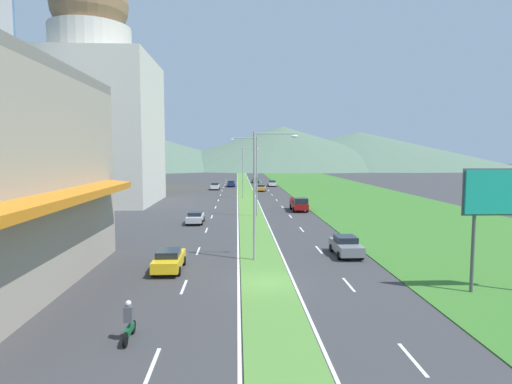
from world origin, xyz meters
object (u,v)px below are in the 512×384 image
at_px(car_5, 169,260).
at_px(car_6, 272,183).
at_px(street_lamp_mid, 254,171).
at_px(car_3, 231,184).
at_px(car_4, 255,180).
at_px(motorcycle_rider, 129,324).
at_px(street_lamp_far, 245,169).
at_px(car_0, 346,246).
at_px(car_1, 261,188).
at_px(billboard_roadside, 501,199).
at_px(pickup_truck_0, 299,204).
at_px(car_2, 215,186).
at_px(car_7, 195,217).
at_px(street_lamp_near, 259,187).

height_order(car_5, car_6, car_6).
bearing_deg(street_lamp_mid, car_3, 94.10).
distance_m(car_4, car_6, 13.81).
bearing_deg(motorcycle_rider, street_lamp_far, -5.85).
relative_size(car_0, car_1, 0.98).
bearing_deg(car_1, motorcycle_rider, -7.55).
bearing_deg(car_6, billboard_roadside, 4.53).
distance_m(billboard_roadside, car_5, 21.29).
height_order(car_3, car_5, car_3).
xyz_separation_m(billboard_roadside, pickup_truck_0, (-6.40, 36.19, -4.52)).
xyz_separation_m(car_2, car_7, (0.05, -46.92, -0.09)).
distance_m(car_5, car_6, 77.60).
bearing_deg(street_lamp_near, street_lamp_mid, 88.78).
distance_m(street_lamp_far, car_3, 27.99).
bearing_deg(car_0, street_lamp_far, -170.65).
bearing_deg(street_lamp_far, street_lamp_mid, -88.05).
distance_m(street_lamp_far, car_1, 15.95).
bearing_deg(car_5, pickup_truck_0, -23.97).
relative_size(car_2, car_6, 1.04).
bearing_deg(pickup_truck_0, car_3, -167.24).
distance_m(car_3, car_4, 15.38).
bearing_deg(car_3, car_1, -152.57).
height_order(street_lamp_mid, car_7, street_lamp_mid).
height_order(billboard_roadside, car_0, billboard_roadside).
height_order(car_0, car_5, car_0).
bearing_deg(pickup_truck_0, car_4, -176.40).
bearing_deg(motorcycle_rider, car_7, 0.30).
relative_size(street_lamp_mid, car_6, 2.36).
bearing_deg(car_6, car_1, -15.05).
height_order(car_2, car_6, car_2).
xyz_separation_m(street_lamp_near, car_3, (-3.12, 73.28, -4.85)).
bearing_deg(car_1, street_lamp_far, -14.22).
height_order(street_lamp_far, car_6, street_lamp_far).
bearing_deg(car_7, pickup_truck_0, -53.43).
bearing_deg(street_lamp_far, pickup_truck_0, -67.40).
height_order(billboard_roadside, pickup_truck_0, billboard_roadside).
bearing_deg(car_1, car_2, -112.15).
height_order(street_lamp_mid, car_5, street_lamp_mid).
height_order(billboard_roadside, car_6, billboard_roadside).
distance_m(car_6, pickup_truck_0, 45.92).
height_order(billboard_roadside, car_4, billboard_roadside).
xyz_separation_m(car_4, car_5, (-9.84, -89.75, 0.01)).
xyz_separation_m(car_0, car_4, (-3.62, 85.88, -0.03)).
bearing_deg(street_lamp_far, car_7, -102.62).
xyz_separation_m(car_4, motorcycle_rider, (-9.81, -101.00, -0.01)).
distance_m(street_lamp_far, car_0, 45.32).
relative_size(street_lamp_near, car_0, 2.22).
bearing_deg(car_0, street_lamp_near, -79.24).
distance_m(car_1, car_2, 10.88).
distance_m(car_3, car_7, 55.60).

